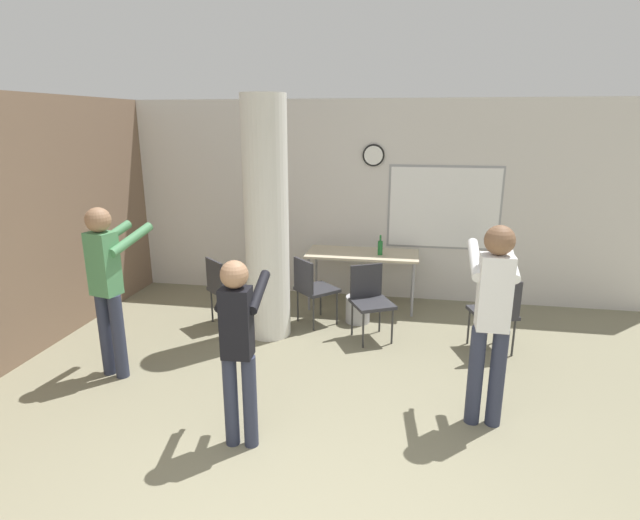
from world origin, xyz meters
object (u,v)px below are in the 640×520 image
object	(u,v)px
bottle_on_table	(380,247)
person_watching_back	(108,279)
chair_table_left	(312,286)
person_playing_front	(238,339)
person_playing_side	(492,311)
chair_near_pillar	(225,286)
chair_table_front	(370,297)
folding_table	(362,257)
chair_mid_room	(496,310)

from	to	relation	value
bottle_on_table	person_watching_back	xyz separation A→B (m)	(-2.51, -2.32, 0.15)
chair_table_left	person_playing_front	world-z (taller)	person_playing_front
person_playing_side	person_watching_back	bearing A→B (deg)	176.54
chair_table_left	person_watching_back	world-z (taller)	person_watching_back
chair_near_pillar	chair_table_front	bearing A→B (deg)	-2.46
folding_table	bottle_on_table	bearing A→B (deg)	-14.21
chair_near_pillar	person_watching_back	world-z (taller)	person_watching_back
chair_table_left	person_watching_back	size ratio (longest dim) A/B	0.50
folding_table	chair_table_front	xyz separation A→B (m)	(0.19, -1.03, -0.20)
folding_table	chair_table_left	xyz separation A→B (m)	(-0.55, -0.75, -0.20)
chair_mid_room	bottle_on_table	bearing A→B (deg)	139.63
bottle_on_table	person_playing_front	size ratio (longest dim) A/B	0.18
person_watching_back	person_playing_front	bearing A→B (deg)	-27.90
person_playing_side	chair_near_pillar	bearing A→B (deg)	150.64
folding_table	chair_near_pillar	bearing A→B (deg)	-149.84
bottle_on_table	chair_near_pillar	world-z (taller)	bottle_on_table
chair_table_front	person_watching_back	distance (m)	2.86
bottle_on_table	person_playing_front	xyz separation A→B (m)	(-0.88, -3.18, 0.03)
chair_table_left	person_playing_front	distance (m)	2.52
bottle_on_table	chair_table_front	size ratio (longest dim) A/B	0.31
chair_table_front	person_playing_side	distance (m)	1.99
chair_mid_room	person_playing_side	distance (m)	1.51
person_playing_side	bottle_on_table	bearing A→B (deg)	112.61
chair_table_front	person_playing_front	size ratio (longest dim) A/B	0.57
folding_table	person_playing_side	size ratio (longest dim) A/B	0.87
chair_table_left	folding_table	bearing A→B (deg)	53.71
chair_table_front	person_playing_front	world-z (taller)	person_playing_front
chair_table_front	person_watching_back	world-z (taller)	person_watching_back
chair_near_pillar	person_watching_back	size ratio (longest dim) A/B	0.50
folding_table	person_playing_front	world-z (taller)	person_playing_front
folding_table	chair_mid_room	xyz separation A→B (m)	(1.59, -1.20, -0.20)
folding_table	chair_mid_room	world-z (taller)	chair_mid_room
folding_table	chair_table_front	size ratio (longest dim) A/B	1.74
folding_table	person_playing_front	size ratio (longest dim) A/B	0.98
folding_table	person_playing_side	xyz separation A→B (m)	(1.30, -2.60, 0.31)
chair_mid_room	chair_table_front	bearing A→B (deg)	172.76
chair_near_pillar	person_playing_side	distance (m)	3.40
chair_table_left	person_playing_side	bearing A→B (deg)	-44.93
chair_table_left	person_playing_side	xyz separation A→B (m)	(1.85, -1.85, 0.51)
bottle_on_table	folding_table	bearing A→B (deg)	165.79
folding_table	chair_near_pillar	world-z (taller)	chair_near_pillar
chair_mid_room	person_playing_front	world-z (taller)	person_playing_front
chair_table_front	chair_near_pillar	bearing A→B (deg)	177.54
chair_table_front	person_playing_front	bearing A→B (deg)	-110.68
folding_table	chair_table_left	size ratio (longest dim) A/B	1.74
folding_table	bottle_on_table	distance (m)	0.30
folding_table	chair_mid_room	size ratio (longest dim) A/B	1.74
chair_table_left	person_playing_side	size ratio (longest dim) A/B	0.50
folding_table	chair_near_pillar	distance (m)	1.90
folding_table	chair_table_front	world-z (taller)	chair_table_front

